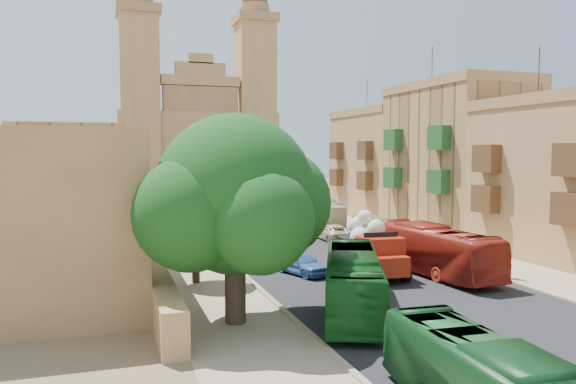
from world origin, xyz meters
TOP-DOWN VIEW (x-y plane):
  - ground at (0.00, 0.00)m, footprint 260.00×260.00m
  - road_surface at (0.00, 30.00)m, footprint 14.00×140.00m
  - sidewalk_east at (9.50, 30.00)m, footprint 5.00×140.00m
  - sidewalk_west at (-9.50, 30.00)m, footprint 5.00×140.00m
  - kerb_east at (7.00, 30.00)m, footprint 0.25×140.00m
  - kerb_west at (-7.00, 30.00)m, footprint 0.25×140.00m
  - townhouse_c at (15.95, 25.00)m, footprint 9.00×14.00m
  - townhouse_d at (15.95, 39.00)m, footprint 9.00×14.00m
  - west_wall at (-12.50, 20.00)m, footprint 1.00×40.00m
  - west_building_low at (-18.00, 18.00)m, footprint 10.00×28.00m
  - west_building_mid at (-18.00, 44.00)m, footprint 10.00×22.00m
  - church at (-0.00, 78.61)m, footprint 28.00×22.50m
  - ficus_tree at (-9.42, 4.01)m, footprint 9.05×8.33m
  - street_tree_a at (-10.00, 12.00)m, footprint 3.59×3.59m
  - street_tree_b at (-10.00, 24.00)m, footprint 2.77×2.77m
  - street_tree_c at (-10.00, 36.00)m, footprint 3.66×3.66m
  - street_tree_d at (-10.00, 48.00)m, footprint 3.25×3.25m
  - red_truck at (0.45, 11.02)m, footprint 2.98×6.68m
  - olive_pickup at (5.42, 20.00)m, footprint 2.59×5.31m
  - bus_green_north at (-4.00, 3.87)m, footprint 6.14×10.35m
  - bus_red_east at (4.00, 9.96)m, footprint 3.22×10.78m
  - bus_cream_east at (5.60, 31.47)m, footprint 4.33×10.15m
  - car_blue_a at (-3.60, 12.22)m, footprint 2.86×4.32m
  - car_white_a at (-2.58, 26.39)m, footprint 2.41×3.96m
  - car_cream at (3.29, 24.03)m, footprint 2.22×4.76m
  - car_dkblue at (-2.87, 42.83)m, footprint 3.53×4.82m
  - car_white_b at (3.21, 35.01)m, footprint 1.89×3.67m
  - car_blue_b at (-3.59, 54.12)m, footprint 1.41×3.69m
  - pedestrian_a at (7.50, 7.51)m, footprint 0.72×0.50m
  - pedestrian_c at (9.47, 20.34)m, footprint 0.57×1.15m

SIDE VIEW (x-z plane):
  - ground at x=0.00m, z-range 0.00..0.00m
  - road_surface at x=0.00m, z-range 0.00..0.01m
  - sidewalk_east at x=9.50m, z-range 0.00..0.01m
  - sidewalk_west at x=-9.50m, z-range 0.00..0.01m
  - kerb_east at x=7.00m, z-range 0.00..0.12m
  - kerb_west at x=-7.00m, z-range 0.00..0.12m
  - car_white_b at x=3.21m, z-range 0.00..1.19m
  - car_blue_b at x=-3.59m, z-range 0.00..1.20m
  - car_white_a at x=-2.58m, z-range 0.00..1.23m
  - car_dkblue at x=-2.87m, z-range 0.00..1.30m
  - car_cream at x=3.29m, z-range 0.00..1.32m
  - car_blue_a at x=-3.60m, z-range 0.00..1.37m
  - west_wall at x=-12.50m, z-range 0.00..1.80m
  - pedestrian_c at x=9.47m, z-range 0.00..1.90m
  - pedestrian_a at x=7.50m, z-range 0.00..1.91m
  - olive_pickup at x=5.42m, z-range -0.02..2.13m
  - bus_cream_east at x=5.60m, z-range 0.00..2.75m
  - bus_green_north at x=-4.00m, z-range 0.00..2.85m
  - bus_red_east at x=4.00m, z-range 0.00..2.96m
  - red_truck at x=0.45m, z-range -0.23..3.58m
  - street_tree_b at x=-10.00m, z-range 0.71..4.97m
  - street_tree_d at x=-10.00m, z-range 0.85..5.85m
  - street_tree_a at x=-10.00m, z-range 0.94..6.47m
  - street_tree_c at x=-10.00m, z-range 0.96..6.58m
  - west_building_low at x=-18.00m, z-range 0.00..8.40m
  - west_building_mid at x=-18.00m, z-range 0.00..10.00m
  - ficus_tree at x=-9.42m, z-range 0.82..9.88m
  - townhouse_d at x=15.95m, z-range -1.79..14.11m
  - townhouse_c at x=15.95m, z-range -1.79..15.61m
  - church at x=0.00m, z-range -8.63..27.67m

